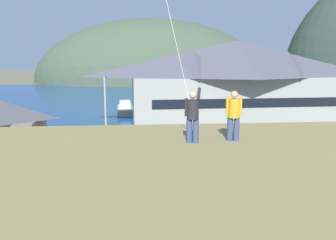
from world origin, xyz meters
name	(u,v)px	position (x,y,z in m)	size (l,w,h in m)	color
ground_plane	(166,192)	(0.00, 0.00, 0.00)	(600.00, 600.00, 0.00)	#66604C
parking_lot_pad	(161,167)	(0.00, 5.00, 0.05)	(40.00, 20.00, 0.10)	gray
bay_water	(147,96)	(0.00, 60.00, 0.01)	(360.00, 84.00, 0.03)	navy
far_hill_west_ridge	(152,81)	(3.40, 120.76, 0.00)	(96.22, 70.93, 51.30)	#42513D
harbor_lodge	(236,81)	(11.21, 22.89, 5.99)	(29.72, 12.77, 11.27)	#999E99
storage_shed_near_lot	(1,132)	(-13.05, 6.61, 2.88)	(6.99, 5.47, 5.56)	#756B5B
storage_shed_waterside	(177,109)	(3.17, 21.77, 2.39)	(5.77, 5.53, 4.60)	beige
wharf_dock	(147,110)	(-0.63, 34.28, 0.35)	(3.20, 10.03, 0.70)	#70604C
moored_boat_wharfside	(125,109)	(-4.22, 33.68, 0.72)	(2.93, 7.89, 2.16)	#A8A399
parked_car_lone_by_shed	(272,146)	(10.19, 7.23, 1.06)	(4.31, 2.28, 1.82)	slate
parked_car_front_row_end	(186,171)	(1.49, 1.15, 1.06)	(4.29, 2.23, 1.82)	#9EA3A8
parked_car_back_row_right	(320,144)	(14.78, 7.37, 1.06)	(4.24, 2.14, 1.82)	#236633
parked_car_front_row_silver	(16,182)	(-9.59, -0.06, 1.06)	(4.29, 2.23, 1.82)	navy
parked_car_mid_row_far	(111,149)	(-4.26, 7.27, 1.06)	(4.32, 2.31, 1.82)	red
parked_car_front_row_red	(254,177)	(5.84, -0.47, 1.06)	(4.25, 2.15, 1.82)	red
parked_car_mid_row_center	(185,151)	(2.14, 6.28, 1.06)	(4.33, 2.32, 1.82)	navy
parking_light_pole	(105,108)	(-4.93, 10.55, 4.19)	(0.24, 0.78, 7.09)	#ADADB2
person_kite_flyer	(193,115)	(0.18, -9.91, 6.87)	(0.61, 0.61, 1.86)	#384770
person_companion	(234,114)	(1.63, -9.75, 6.85)	(0.54, 0.40, 1.74)	#384770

